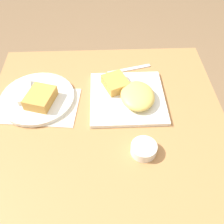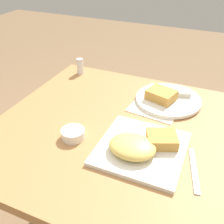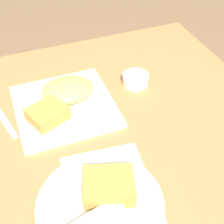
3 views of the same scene
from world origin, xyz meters
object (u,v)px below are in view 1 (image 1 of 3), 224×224
(plate_square_near, at_px, (129,95))
(sauce_ramekin, at_px, (143,149))
(plate_oval_far, at_px, (36,97))
(butter_knife, at_px, (128,69))

(plate_square_near, bearing_deg, sauce_ramekin, -174.12)
(plate_oval_far, xyz_separation_m, butter_knife, (0.17, -0.35, -0.02))
(butter_knife, bearing_deg, sauce_ramekin, 77.23)
(plate_oval_far, relative_size, butter_knife, 1.48)
(plate_oval_far, height_order, butter_knife, plate_oval_far)
(plate_oval_far, bearing_deg, plate_square_near, -90.84)
(sauce_ramekin, relative_size, butter_knife, 0.44)
(plate_square_near, distance_m, sauce_ramekin, 0.24)
(sauce_ramekin, bearing_deg, plate_oval_far, 56.60)
(plate_square_near, distance_m, butter_knife, 0.17)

